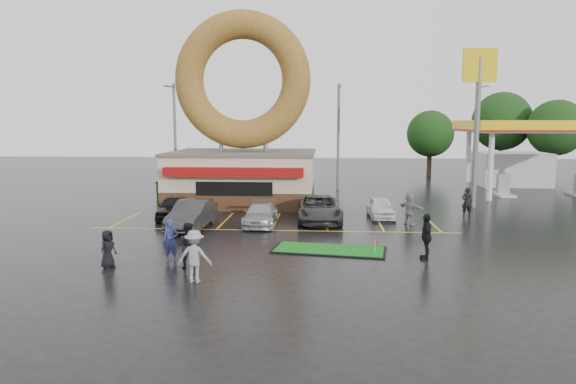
# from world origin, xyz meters

# --- Properties ---
(ground) EXTENTS (120.00, 120.00, 0.00)m
(ground) POSITION_xyz_m (0.00, 0.00, 0.00)
(ground) COLOR black
(ground) RESTS_ON ground
(donut_shop) EXTENTS (10.20, 8.70, 13.50)m
(donut_shop) POSITION_xyz_m (-3.00, 12.97, 4.46)
(donut_shop) COLOR #472B19
(donut_shop) RESTS_ON ground
(gas_station) EXTENTS (12.30, 13.65, 5.90)m
(gas_station) POSITION_xyz_m (20.00, 20.94, 3.70)
(gas_station) COLOR silver
(gas_station) RESTS_ON ground
(shell_sign) EXTENTS (2.20, 0.36, 10.60)m
(shell_sign) POSITION_xyz_m (13.00, 12.00, 7.38)
(shell_sign) COLOR slate
(shell_sign) RESTS_ON ground
(streetlight_left) EXTENTS (0.40, 2.21, 9.00)m
(streetlight_left) POSITION_xyz_m (-10.00, 19.92, 4.78)
(streetlight_left) COLOR slate
(streetlight_left) RESTS_ON ground
(streetlight_mid) EXTENTS (0.40, 2.21, 9.00)m
(streetlight_mid) POSITION_xyz_m (4.00, 20.92, 4.78)
(streetlight_mid) COLOR slate
(streetlight_mid) RESTS_ON ground
(streetlight_right) EXTENTS (0.40, 2.21, 9.00)m
(streetlight_right) POSITION_xyz_m (16.00, 21.92, 4.78)
(streetlight_right) COLOR slate
(streetlight_right) RESTS_ON ground
(tree_far_a) EXTENTS (5.60, 5.60, 8.00)m
(tree_far_a) POSITION_xyz_m (26.00, 30.00, 5.18)
(tree_far_a) COLOR #332114
(tree_far_a) RESTS_ON ground
(tree_far_c) EXTENTS (6.30, 6.30, 9.00)m
(tree_far_c) POSITION_xyz_m (22.00, 34.00, 5.84)
(tree_far_c) COLOR #332114
(tree_far_c) RESTS_ON ground
(tree_far_d) EXTENTS (4.90, 4.90, 7.00)m
(tree_far_d) POSITION_xyz_m (14.00, 32.00, 4.53)
(tree_far_d) COLOR #332114
(tree_far_d) RESTS_ON ground
(car_black) EXTENTS (2.04, 4.17, 1.37)m
(car_black) POSITION_xyz_m (-6.27, 6.44, 0.69)
(car_black) COLOR black
(car_black) RESTS_ON ground
(car_dgrey) EXTENTS (1.91, 4.80, 1.55)m
(car_dgrey) POSITION_xyz_m (-4.35, 3.50, 0.78)
(car_dgrey) COLOR #2C2D2F
(car_dgrey) RESTS_ON ground
(car_silver) EXTENTS (1.75, 4.27, 1.24)m
(car_silver) POSITION_xyz_m (-0.77, 4.88, 0.62)
(car_silver) COLOR #A0A0A4
(car_silver) RESTS_ON ground
(car_grey) EXTENTS (2.72, 5.54, 1.51)m
(car_grey) POSITION_xyz_m (2.54, 6.09, 0.76)
(car_grey) COLOR #303133
(car_grey) RESTS_ON ground
(car_white) EXTENTS (1.61, 3.69, 1.24)m
(car_white) POSITION_xyz_m (6.24, 7.52, 0.62)
(car_white) COLOR white
(car_white) RESTS_ON ground
(person_blue) EXTENTS (0.67, 0.46, 1.76)m
(person_blue) POSITION_xyz_m (-3.58, -2.99, 0.88)
(person_blue) COLOR navy
(person_blue) RESTS_ON ground
(person_blackjkt) EXTENTS (0.94, 0.75, 1.85)m
(person_blackjkt) POSITION_xyz_m (-2.59, -3.99, 0.92)
(person_blackjkt) COLOR black
(person_blackjkt) RESTS_ON ground
(person_hoodie) EXTENTS (1.28, 0.78, 1.93)m
(person_hoodie) POSITION_xyz_m (-1.87, -5.74, 0.96)
(person_hoodie) COLOR gray
(person_hoodie) RESTS_ON ground
(person_bystander) EXTENTS (0.71, 0.87, 1.53)m
(person_bystander) POSITION_xyz_m (-5.79, -4.13, 0.77)
(person_bystander) COLOR black
(person_bystander) RESTS_ON ground
(person_cameraman) EXTENTS (0.58, 1.19, 1.96)m
(person_cameraman) POSITION_xyz_m (7.12, -1.92, 0.98)
(person_cameraman) COLOR black
(person_cameraman) RESTS_ON ground
(person_walker_near) EXTENTS (1.53, 1.67, 1.85)m
(person_walker_near) POSITION_xyz_m (7.65, 5.52, 0.93)
(person_walker_near) COLOR gray
(person_walker_near) RESTS_ON ground
(person_walker_far) EXTENTS (0.67, 0.45, 1.80)m
(person_walker_far) POSITION_xyz_m (11.57, 8.28, 0.90)
(person_walker_far) COLOR black
(person_walker_far) RESTS_ON ground
(dumpster) EXTENTS (1.94, 1.43, 1.30)m
(dumpster) POSITION_xyz_m (-8.72, 13.89, 0.65)
(dumpster) COLOR #184021
(dumpster) RESTS_ON ground
(putting_green) EXTENTS (5.33, 2.91, 0.63)m
(putting_green) POSITION_xyz_m (3.05, -0.76, 0.04)
(putting_green) COLOR black
(putting_green) RESTS_ON ground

